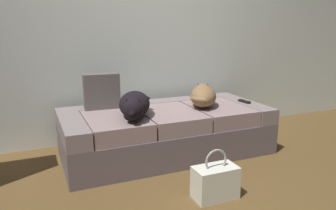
{
  "coord_description": "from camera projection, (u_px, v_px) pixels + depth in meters",
  "views": [
    {
      "loc": [
        -1.19,
        -1.81,
        1.23
      ],
      "look_at": [
        0.0,
        0.96,
        0.5
      ],
      "focal_mm": 34.92,
      "sensor_mm": 36.0,
      "label": 1
    }
  ],
  "objects": [
    {
      "name": "back_wall",
      "position": [
        142.0,
        10.0,
        3.51
      ],
      "size": [
        6.4,
        0.1,
        2.8
      ],
      "primitive_type": "cube",
      "color": "silver",
      "rests_on": "ground"
    },
    {
      "name": "ground_plane",
      "position": [
        220.0,
        200.0,
        2.36
      ],
      "size": [
        10.0,
        10.0,
        0.0
      ],
      "primitive_type": "plane",
      "color": "brown"
    },
    {
      "name": "dog_dark",
      "position": [
        134.0,
        105.0,
        2.85
      ],
      "size": [
        0.42,
        0.62,
        0.22
      ],
      "color": "black",
      "rests_on": "couch"
    },
    {
      "name": "handbag",
      "position": [
        215.0,
        182.0,
        2.37
      ],
      "size": [
        0.32,
        0.18,
        0.38
      ],
      "color": "silver",
      "rests_on": "ground"
    },
    {
      "name": "couch",
      "position": [
        166.0,
        131.0,
        3.21
      ],
      "size": [
        1.98,
        0.92,
        0.45
      ],
      "color": "#66595C",
      "rests_on": "ground"
    },
    {
      "name": "dog_tan",
      "position": [
        203.0,
        95.0,
        3.27
      ],
      "size": [
        0.44,
        0.57,
        0.21
      ],
      "color": "olive",
      "rests_on": "couch"
    },
    {
      "name": "throw_pillow",
      "position": [
        102.0,
        91.0,
        3.14
      ],
      "size": [
        0.35,
        0.14,
        0.34
      ],
      "primitive_type": "cube",
      "rotation": [
        0.0,
        0.0,
        -0.06
      ],
      "color": "#59524E",
      "rests_on": "couch"
    },
    {
      "name": "tv_remote",
      "position": [
        244.0,
        101.0,
        3.43
      ],
      "size": [
        0.06,
        0.15,
        0.02
      ],
      "primitive_type": "cube",
      "rotation": [
        0.0,
        0.0,
        0.11
      ],
      "color": "black",
      "rests_on": "couch"
    }
  ]
}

